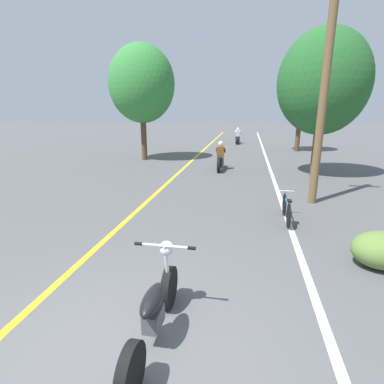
{
  "coord_description": "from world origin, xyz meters",
  "views": [
    {
      "loc": [
        1.4,
        -2.75,
        2.91
      ],
      "look_at": [
        0.1,
        4.31,
        0.9
      ],
      "focal_mm": 28.0,
      "sensor_mm": 36.0,
      "label": 1
    }
  ],
  "objects_px": {
    "roadside_tree_right_far": "(302,95)",
    "bicycle_parked": "(286,209)",
    "utility_pole": "(324,93)",
    "motorcycle_rider_far": "(238,137)",
    "motorcycle_rider_lead": "(220,159)",
    "roadside_tree_right_near": "(323,83)",
    "roadside_tree_left": "(142,84)",
    "motorcycle_foreground": "(155,310)"
  },
  "relations": [
    {
      "from": "roadside_tree_right_far",
      "to": "bicycle_parked",
      "type": "distance_m",
      "value": 14.88
    },
    {
      "from": "utility_pole",
      "to": "bicycle_parked",
      "type": "distance_m",
      "value": 3.67
    },
    {
      "from": "motorcycle_rider_far",
      "to": "bicycle_parked",
      "type": "xyz_separation_m",
      "value": [
        1.95,
        -18.32,
        -0.18
      ]
    },
    {
      "from": "motorcycle_rider_lead",
      "to": "bicycle_parked",
      "type": "relative_size",
      "value": 1.28
    },
    {
      "from": "utility_pole",
      "to": "roadside_tree_right_near",
      "type": "xyz_separation_m",
      "value": [
        0.87,
        4.31,
        0.6
      ]
    },
    {
      "from": "bicycle_parked",
      "to": "roadside_tree_right_near",
      "type": "bearing_deg",
      "value": 72.97
    },
    {
      "from": "roadside_tree_right_near",
      "to": "motorcycle_rider_lead",
      "type": "bearing_deg",
      "value": 173.48
    },
    {
      "from": "roadside_tree_left",
      "to": "motorcycle_rider_lead",
      "type": "height_order",
      "value": "roadside_tree_left"
    },
    {
      "from": "roadside_tree_right_far",
      "to": "motorcycle_rider_far",
      "type": "xyz_separation_m",
      "value": [
        -4.29,
        4.02,
        -3.25
      ]
    },
    {
      "from": "roadside_tree_right_near",
      "to": "motorcycle_foreground",
      "type": "xyz_separation_m",
      "value": [
        -4.05,
        -10.89,
        -3.5
      ]
    },
    {
      "from": "utility_pole",
      "to": "roadside_tree_right_near",
      "type": "bearing_deg",
      "value": 78.59
    },
    {
      "from": "roadside_tree_right_near",
      "to": "motorcycle_foreground",
      "type": "height_order",
      "value": "roadside_tree_right_near"
    },
    {
      "from": "utility_pole",
      "to": "motorcycle_foreground",
      "type": "relative_size",
      "value": 3.0
    },
    {
      "from": "roadside_tree_right_near",
      "to": "motorcycle_rider_far",
      "type": "bearing_deg",
      "value": 107.51
    },
    {
      "from": "motorcycle_rider_lead",
      "to": "motorcycle_foreground",
      "type": "bearing_deg",
      "value": -88.96
    },
    {
      "from": "motorcycle_rider_lead",
      "to": "bicycle_parked",
      "type": "distance_m",
      "value": 7.05
    },
    {
      "from": "motorcycle_rider_lead",
      "to": "motorcycle_rider_far",
      "type": "relative_size",
      "value": 0.94
    },
    {
      "from": "roadside_tree_right_near",
      "to": "roadside_tree_left",
      "type": "xyz_separation_m",
      "value": [
        -8.9,
        2.71,
        0.25
      ]
    },
    {
      "from": "utility_pole",
      "to": "motorcycle_rider_far",
      "type": "xyz_separation_m",
      "value": [
        -2.97,
        16.48,
        -2.83
      ]
    },
    {
      "from": "bicycle_parked",
      "to": "motorcycle_rider_lead",
      "type": "bearing_deg",
      "value": 109.65
    },
    {
      "from": "roadside_tree_right_near",
      "to": "motorcycle_foreground",
      "type": "relative_size",
      "value": 2.82
    },
    {
      "from": "roadside_tree_left",
      "to": "motorcycle_rider_far",
      "type": "height_order",
      "value": "roadside_tree_left"
    },
    {
      "from": "roadside_tree_right_near",
      "to": "roadside_tree_left",
      "type": "height_order",
      "value": "roadside_tree_left"
    },
    {
      "from": "utility_pole",
      "to": "roadside_tree_left",
      "type": "relative_size",
      "value": 1.03
    },
    {
      "from": "utility_pole",
      "to": "motorcycle_rider_lead",
      "type": "height_order",
      "value": "utility_pole"
    },
    {
      "from": "utility_pole",
      "to": "motorcycle_rider_far",
      "type": "distance_m",
      "value": 16.98
    },
    {
      "from": "roadside_tree_right_far",
      "to": "bicycle_parked",
      "type": "relative_size",
      "value": 3.5
    },
    {
      "from": "motorcycle_foreground",
      "to": "motorcycle_rider_far",
      "type": "relative_size",
      "value": 1.01
    },
    {
      "from": "roadside_tree_right_near",
      "to": "roadside_tree_right_far",
      "type": "distance_m",
      "value": 8.16
    },
    {
      "from": "roadside_tree_left",
      "to": "motorcycle_rider_far",
      "type": "relative_size",
      "value": 2.95
    },
    {
      "from": "motorcycle_foreground",
      "to": "roadside_tree_right_far",
      "type": "bearing_deg",
      "value": 76.68
    },
    {
      "from": "utility_pole",
      "to": "motorcycle_rider_lead",
      "type": "distance_m",
      "value": 6.51
    },
    {
      "from": "roadside_tree_left",
      "to": "roadside_tree_right_near",
      "type": "bearing_deg",
      "value": -16.91
    },
    {
      "from": "roadside_tree_right_far",
      "to": "motorcycle_foreground",
      "type": "xyz_separation_m",
      "value": [
        -4.51,
        -19.03,
        -3.32
      ]
    },
    {
      "from": "roadside_tree_left",
      "to": "motorcycle_rider_lead",
      "type": "distance_m",
      "value": 6.32
    },
    {
      "from": "roadside_tree_right_near",
      "to": "roadside_tree_left",
      "type": "bearing_deg",
      "value": 163.09
    },
    {
      "from": "utility_pole",
      "to": "motorcycle_rider_lead",
      "type": "bearing_deg",
      "value": 125.21
    },
    {
      "from": "motorcycle_foreground",
      "to": "bicycle_parked",
      "type": "distance_m",
      "value": 5.21
    },
    {
      "from": "roadside_tree_right_near",
      "to": "motorcycle_rider_lead",
      "type": "xyz_separation_m",
      "value": [
        -4.26,
        0.49,
        -3.42
      ]
    },
    {
      "from": "motorcycle_rider_lead",
      "to": "roadside_tree_right_far",
      "type": "bearing_deg",
      "value": 58.38
    },
    {
      "from": "utility_pole",
      "to": "roadside_tree_right_near",
      "type": "height_order",
      "value": "utility_pole"
    },
    {
      "from": "utility_pole",
      "to": "motorcycle_rider_lead",
      "type": "xyz_separation_m",
      "value": [
        -3.39,
        4.8,
        -2.81
      ]
    }
  ]
}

